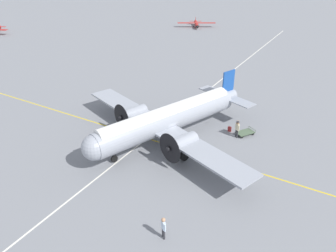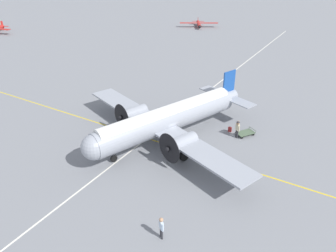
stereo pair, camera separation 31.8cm
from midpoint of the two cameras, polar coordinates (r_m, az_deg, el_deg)
ground_plane at (r=34.66m, az=0.26°, el=-2.34°), size 300.00×300.00×0.00m
apron_line_eastwest at (r=33.94m, az=-0.57°, el=-3.05°), size 120.00×0.16×0.01m
apron_line_northsouth at (r=35.59m, az=-2.54°, el=-1.48°), size 0.16×120.00×0.01m
airliner_main at (r=33.25m, az=-0.25°, el=1.11°), size 22.95×19.40×5.62m
crew_foreground at (r=23.29m, az=-0.76°, el=-17.00°), size 0.52×0.41×1.82m
passenger_boarding at (r=35.20m, az=12.26°, el=-0.31°), size 0.56×0.43×1.89m
ramp_agent at (r=35.58m, az=12.28°, el=-0.13°), size 0.48×0.46×1.82m
suitcase_near_door at (r=36.62m, az=10.96°, el=-0.59°), size 0.38×0.15×0.61m
baggage_cart at (r=36.33m, az=13.58°, el=-1.16°), size 2.02×2.28×0.56m
light_aircraft_taxiing at (r=88.91m, az=5.49°, el=17.26°), size 8.97×7.08×1.90m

